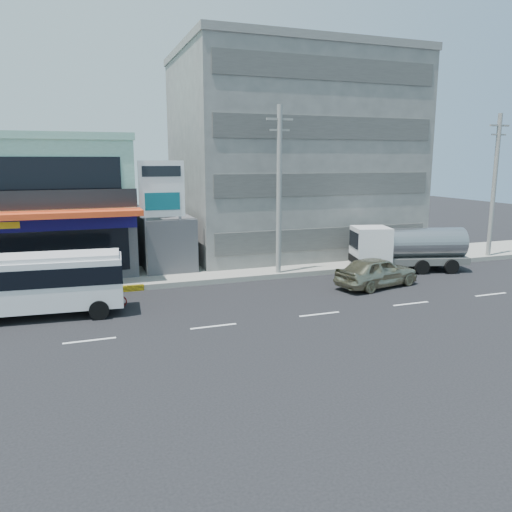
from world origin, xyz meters
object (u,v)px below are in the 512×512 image
Objects in this scene: utility_pole_near at (279,191)px; tanker_truck at (405,247)px; utility_pole_far at (494,186)px; billboard at (162,196)px; minibus at (44,280)px; shop_building at (28,208)px; satellite_dish at (166,215)px; concrete_building at (290,159)px; sedan at (377,272)px; motorcycle_rider at (108,294)px.

utility_pole_near reaches higher than tanker_truck.
utility_pole_near is 1.00× the size of utility_pole_far.
billboard is 15.31m from tanker_truck.
utility_pole_far reaches higher than minibus.
shop_building reaches higher than billboard.
minibus is (-6.22, -5.35, -3.24)m from billboard.
shop_building is 8.27× the size of satellite_dish.
concrete_building is at bearing 115.54° from tanker_truck.
concrete_building is at bearing 33.71° from minibus.
concrete_building is 1.60× the size of utility_pole_near.
shop_building is 30.73m from utility_pole_far.
shop_building is at bearing 154.94° from utility_pole_near.
sedan is (-11.73, -3.94, -4.30)m from utility_pole_far.
utility_pole_near reaches higher than motorcycle_rider.
satellite_dish is at bearing 170.71° from utility_pole_far.
utility_pole_near is at bearing 15.61° from minibus.
sedan is 14.29m from motorcycle_rider.
satellite_dish reaches higher than motorcycle_rider.
concrete_building is 12.17m from billboard.
minibus is (-16.72, -11.15, -5.31)m from concrete_building.
billboard is (-0.50, -1.80, 1.35)m from satellite_dish.
sedan is at bearing -161.45° from utility_pole_far.
satellite_dish is 15.04m from tanker_truck.
shop_building is 15.50m from utility_pole_near.
billboard is 8.82m from minibus.
shop_building reaches higher than minibus.
concrete_building is 2.31× the size of minibus.
minibus is at bearing -172.95° from utility_pole_far.
concrete_building is 11.07m from tanker_truck.
minibus is 17.01m from sedan.
utility_pole_near is 11.40m from motorcycle_rider.
shop_building is 10.44m from minibus.
utility_pole_near is at bearing 180.00° from utility_pole_far.
sedan is at bearing -143.63° from tanker_truck.
motorcycle_rider is at bearing -67.71° from shop_building.
shop_building is at bearing 112.29° from motorcycle_rider.
concrete_building is 2.32× the size of billboard.
minibus is (1.28, -10.10, -2.31)m from shop_building.
billboard is 7.43m from motorcycle_rider.
utility_pole_far is 1.34× the size of tanker_truck.
billboard reaches higher than sedan.
concrete_building is 11.30m from satellite_dish.
satellite_dish is 0.22× the size of minibus.
concrete_building is at bearing 147.65° from utility_pole_far.
concrete_building is 7.43× the size of motorcycle_rider.
minibus is at bearing -146.29° from concrete_building.
minibus is 0.93× the size of tanker_truck.
utility_pole_far is at bearing 7.05° from motorcycle_rider.
utility_pole_near is at bearing 172.46° from tanker_truck.
motorcycle_rider is (-4.00, -6.81, -2.86)m from satellite_dish.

